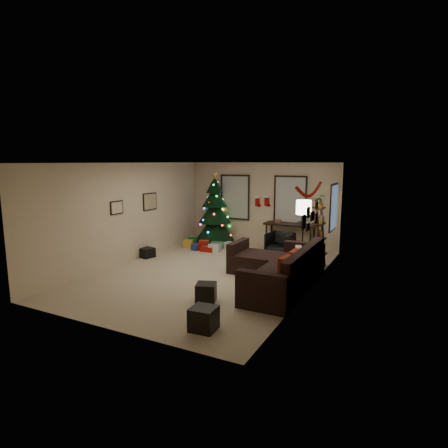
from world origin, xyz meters
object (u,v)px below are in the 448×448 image
(christmas_tree, at_px, (215,214))
(desk, at_px, (290,227))
(desk_chair, at_px, (280,243))
(bookshelf, at_px, (320,235))
(sofa, at_px, (279,271))

(christmas_tree, xyz_separation_m, desk, (2.54, 0.19, -0.26))
(desk_chair, bearing_deg, bookshelf, -27.04)
(sofa, xyz_separation_m, desk_chair, (-0.84, 2.57, 0.03))
(desk, relative_size, desk_chair, 2.34)
(desk, height_order, bookshelf, bookshelf)
(sofa, xyz_separation_m, bookshelf, (0.50, 1.70, 0.57))
(desk_chair, distance_m, bookshelf, 1.69)
(bookshelf, bearing_deg, christmas_tree, 160.59)
(sofa, relative_size, desk, 1.96)
(christmas_tree, height_order, desk, christmas_tree)
(desk_chair, xyz_separation_m, bookshelf, (1.34, -0.87, 0.54))
(christmas_tree, distance_m, desk, 2.56)
(desk, height_order, desk_chair, desk)
(christmas_tree, relative_size, bookshelf, 1.35)
(christmas_tree, height_order, sofa, christmas_tree)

